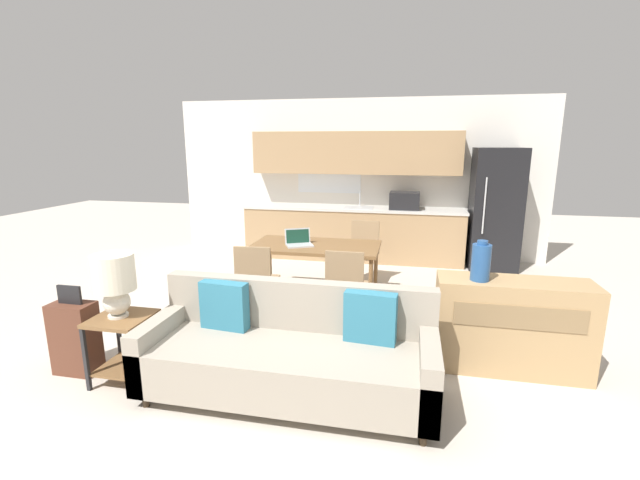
{
  "coord_description": "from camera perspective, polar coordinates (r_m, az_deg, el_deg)",
  "views": [
    {
      "loc": [
        0.94,
        -2.85,
        1.96
      ],
      "look_at": [
        0.02,
        1.5,
        0.95
      ],
      "focal_mm": 24.0,
      "sensor_mm": 36.0,
      "label": 1
    }
  ],
  "objects": [
    {
      "name": "refrigerator",
      "position": [
        7.29,
        22.3,
        3.85
      ],
      "size": [
        0.73,
        0.72,
        1.89
      ],
      "color": "black",
      "rests_on": "ground_plane"
    },
    {
      "name": "suitcase",
      "position": [
        4.34,
        -29.84,
        -11.19
      ],
      "size": [
        0.36,
        0.22,
        0.79
      ],
      "color": "brown",
      "rests_on": "ground_plane"
    },
    {
      "name": "laptop",
      "position": [
        5.32,
        -2.86,
        -0.17
      ],
      "size": [
        0.4,
        0.37,
        0.2
      ],
      "rotation": [
        0.0,
        0.0,
        0.46
      ],
      "color": "#B7BABC",
      "rests_on": "dining_table"
    },
    {
      "name": "dining_chair_near_left",
      "position": [
        4.8,
        -8.51,
        -5.06
      ],
      "size": [
        0.45,
        0.45,
        0.89
      ],
      "rotation": [
        0.0,
        0.0,
        3.22
      ],
      "color": "#997A56",
      "rests_on": "ground_plane"
    },
    {
      "name": "dining_chair_far_right",
      "position": [
        6.04,
        5.74,
        -1.27
      ],
      "size": [
        0.47,
        0.47,
        0.89
      ],
      "rotation": [
        0.0,
        0.0,
        -0.11
      ],
      "color": "#997A56",
      "rests_on": "ground_plane"
    },
    {
      "name": "vase",
      "position": [
        3.86,
        20.66,
        -2.75
      ],
      "size": [
        0.16,
        0.16,
        0.35
      ],
      "color": "#234C84",
      "rests_on": "credenza"
    },
    {
      "name": "side_table",
      "position": [
        3.99,
        -24.73,
        -11.78
      ],
      "size": [
        0.45,
        0.45,
        0.57
      ],
      "color": "brown",
      "rests_on": "ground_plane"
    },
    {
      "name": "kitchen_counter",
      "position": [
        7.33,
        4.53,
        4.0
      ],
      "size": [
        3.7,
        0.65,
        2.15
      ],
      "color": "tan",
      "rests_on": "ground_plane"
    },
    {
      "name": "couch",
      "position": [
        3.49,
        -4.03,
        -14.8
      ],
      "size": [
        2.26,
        0.8,
        0.87
      ],
      "color": "#3D2D1E",
      "rests_on": "ground_plane"
    },
    {
      "name": "credenza",
      "position": [
        4.14,
        24.17,
        -10.39
      ],
      "size": [
        1.28,
        0.42,
        0.82
      ],
      "color": "tan",
      "rests_on": "ground_plane"
    },
    {
      "name": "table_lamp",
      "position": [
        3.83,
        -25.74,
        -4.77
      ],
      "size": [
        0.33,
        0.33,
        0.53
      ],
      "color": "silver",
      "rests_on": "side_table"
    },
    {
      "name": "ground_plane",
      "position": [
        3.59,
        -5.63,
        -20.4
      ],
      "size": [
        20.0,
        20.0,
        0.0
      ],
      "primitive_type": "plane",
      "color": "beige"
    },
    {
      "name": "dining_chair_near_right",
      "position": [
        4.57,
        3.49,
        -5.9
      ],
      "size": [
        0.42,
        0.42,
        0.89
      ],
      "rotation": [
        0.0,
        0.0,
        3.13
      ],
      "color": "#997A56",
      "rests_on": "ground_plane"
    },
    {
      "name": "wall_back",
      "position": [
        7.57,
        4.75,
        8.16
      ],
      "size": [
        6.4,
        0.07,
        2.7
      ],
      "color": "silver",
      "rests_on": "ground_plane"
    },
    {
      "name": "dining_table",
      "position": [
        5.35,
        -0.6,
        -1.27
      ],
      "size": [
        1.58,
        0.85,
        0.72
      ],
      "color": "brown",
      "rests_on": "ground_plane"
    }
  ]
}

